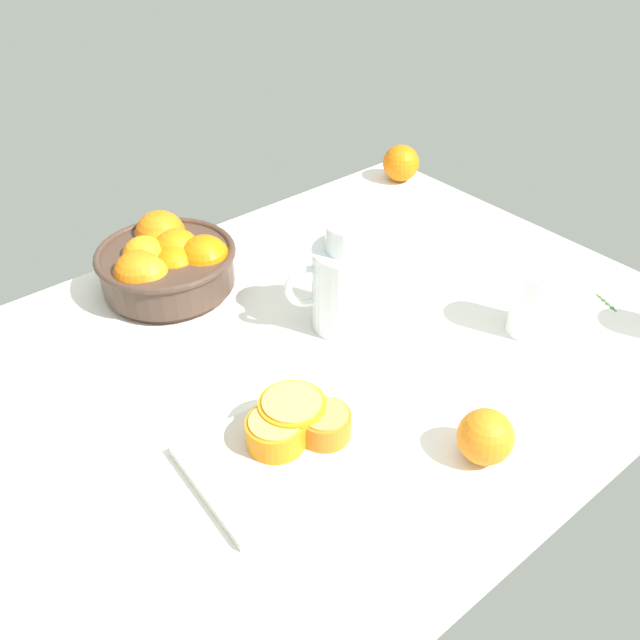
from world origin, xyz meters
TOP-DOWN VIEW (x-y plane):
  - ground_plane at (0.00, 0.00)cm, footprint 124.04×83.83cm
  - fruit_bowl at (-3.62, 28.68)cm, footprint 23.13×23.13cm
  - juice_pitcher at (12.54, 2.09)cm, footprint 15.21×10.98cm
  - second_glass at (33.26, -17.72)cm, footprint 7.20×7.20cm
  - cutting_board at (-10.87, -14.22)cm, footprint 27.22×19.69cm
  - orange_half_0 at (-6.59, -15.38)cm, footprint 6.74×6.74cm
  - orange_half_1 at (-8.86, -11.60)cm, footprint 8.72×8.72cm
  - orange_half_2 at (-12.26, -12.55)cm, footprint 7.57×7.57cm
  - loose_orange_1 at (7.09, -30.07)cm, footprint 7.15×7.15cm
  - loose_orange_2 at (55.96, 33.17)cm, footprint 7.76×7.76cm
  - herb_sprig_0 at (36.76, 26.67)cm, footprint 5.67×3.73cm
  - herb_sprig_1 at (49.15, -21.59)cm, footprint 2.25×5.10cm

SIDE VIEW (x-z plane):
  - ground_plane at x=0.00cm, z-range -3.00..0.00cm
  - herb_sprig_1 at x=49.15cm, z-range -0.14..0.67cm
  - herb_sprig_0 at x=36.76cm, z-range -0.22..0.77cm
  - cutting_board at x=-10.87cm, z-range 0.00..1.41cm
  - orange_half_0 at x=-6.59cm, z-range 1.38..5.21cm
  - orange_half_2 at x=-12.26cm, z-range 1.38..5.37cm
  - loose_orange_1 at x=7.09cm, z-range 0.00..7.15cm
  - orange_half_1 at x=-8.86cm, z-range 1.38..5.95cm
  - loose_orange_2 at x=55.96cm, z-range 0.00..7.76cm
  - second_glass at x=33.26cm, z-range -0.78..10.18cm
  - fruit_bowl at x=-3.62cm, z-range -0.33..10.55cm
  - juice_pitcher at x=12.54cm, z-range -2.55..16.04cm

